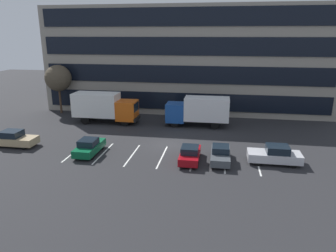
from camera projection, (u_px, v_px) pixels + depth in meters
ground_plane at (168, 144)px, 31.65m from camera, size 120.00×120.00×0.00m
office_building at (188, 58)px, 46.60m from camera, size 39.47×12.53×14.40m
lot_markings at (162, 157)px, 28.42m from camera, size 16.94×5.40×0.01m
box_truck_orange at (104, 106)px, 38.83m from camera, size 8.04×2.66×3.73m
box_truck_blue at (199, 110)px, 37.40m from camera, size 7.59×2.51×3.52m
sedan_silver at (275, 155)px, 26.86m from camera, size 4.46×1.87×1.60m
sedan_charcoal at (220, 154)px, 27.21m from camera, size 1.63×3.90×1.40m
sedan_forest at (89, 147)px, 29.00m from camera, size 1.71×4.09×1.46m
sedan_maroon at (190, 154)px, 27.28m from camera, size 1.66×3.96×1.42m
sedan_tan at (14, 139)px, 30.97m from camera, size 4.42×1.85×1.58m
bare_tree at (58, 78)px, 42.83m from camera, size 3.57×3.57×6.69m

